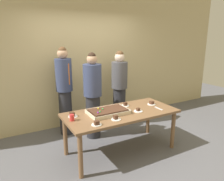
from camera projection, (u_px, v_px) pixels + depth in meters
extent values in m
plane|color=#5B5B60|center=(121.00, 151.00, 3.79)|extent=(12.00, 12.00, 0.00)
cube|color=#CCB784|center=(84.00, 58.00, 4.76)|extent=(8.00, 0.12, 3.00)
cube|color=brown|center=(121.00, 113.00, 3.61)|extent=(1.92, 0.87, 0.04)
cylinder|color=brown|center=(80.00, 156.00, 2.99)|extent=(0.07, 0.07, 0.69)
cylinder|color=brown|center=(173.00, 130.00, 3.81)|extent=(0.07, 0.07, 0.69)
cylinder|color=brown|center=(65.00, 136.00, 3.58)|extent=(0.07, 0.07, 0.69)
cylinder|color=brown|center=(148.00, 117.00, 4.41)|extent=(0.07, 0.07, 0.69)
cube|color=beige|center=(108.00, 113.00, 3.53)|extent=(0.66, 0.42, 0.01)
cube|color=beige|center=(114.00, 115.00, 3.35)|extent=(0.66, 0.01, 0.05)
cube|color=beige|center=(103.00, 108.00, 3.69)|extent=(0.66, 0.01, 0.05)
cube|color=beige|center=(90.00, 115.00, 3.36)|extent=(0.01, 0.42, 0.05)
cube|color=beige|center=(125.00, 108.00, 3.67)|extent=(0.01, 0.42, 0.05)
cube|color=#4C2D1E|center=(108.00, 111.00, 3.52)|extent=(0.59, 0.35, 0.06)
sphere|color=purple|center=(98.00, 113.00, 3.33)|extent=(0.03, 0.03, 0.03)
sphere|color=yellow|center=(98.00, 108.00, 3.53)|extent=(0.03, 0.03, 0.03)
sphere|color=green|center=(103.00, 109.00, 3.50)|extent=(0.03, 0.03, 0.03)
sphere|color=green|center=(100.00, 111.00, 3.38)|extent=(0.03, 0.03, 0.03)
sphere|color=#2D84E0|center=(98.00, 108.00, 3.54)|extent=(0.03, 0.03, 0.03)
cylinder|color=white|center=(73.00, 116.00, 3.38)|extent=(0.15, 0.15, 0.01)
cube|color=#4C2D1E|center=(72.00, 114.00, 3.37)|extent=(0.07, 0.07, 0.07)
cylinder|color=white|center=(138.00, 111.00, 3.62)|extent=(0.15, 0.15, 0.01)
cube|color=#4C2D1E|center=(138.00, 109.00, 3.61)|extent=(0.05, 0.05, 0.05)
cylinder|color=white|center=(97.00, 125.00, 3.07)|extent=(0.15, 0.15, 0.01)
cube|color=#4C2D1E|center=(97.00, 123.00, 3.06)|extent=(0.07, 0.06, 0.06)
cylinder|color=white|center=(125.00, 106.00, 3.90)|extent=(0.15, 0.15, 0.01)
cube|color=#4C2D1E|center=(125.00, 104.00, 3.89)|extent=(0.06, 0.05, 0.06)
cylinder|color=white|center=(116.00, 119.00, 3.27)|extent=(0.15, 0.15, 0.01)
cube|color=#4C2D1E|center=(116.00, 117.00, 3.26)|extent=(0.06, 0.06, 0.06)
cylinder|color=white|center=(151.00, 104.00, 3.98)|extent=(0.15, 0.15, 0.01)
cube|color=#4C2D1E|center=(152.00, 103.00, 3.98)|extent=(0.07, 0.07, 0.05)
cylinder|color=red|center=(72.00, 118.00, 3.22)|extent=(0.07, 0.07, 0.10)
cube|color=silver|center=(159.00, 108.00, 3.76)|extent=(0.03, 0.20, 0.01)
cylinder|color=#28282D|center=(119.00, 106.00, 4.85)|extent=(0.28, 0.28, 0.85)
cylinder|color=#4C4C51|center=(119.00, 75.00, 4.67)|extent=(0.35, 0.35, 0.58)
sphere|color=beige|center=(120.00, 57.00, 4.57)|extent=(0.21, 0.21, 0.21)
sphere|color=brown|center=(120.00, 55.00, 4.56)|extent=(0.17, 0.17, 0.17)
cylinder|color=#28282D|center=(93.00, 116.00, 4.23)|extent=(0.28, 0.28, 0.86)
cylinder|color=#384266|center=(92.00, 80.00, 4.04)|extent=(0.35, 0.35, 0.61)
sphere|color=tan|center=(92.00, 59.00, 3.95)|extent=(0.20, 0.20, 0.20)
sphere|color=black|center=(92.00, 56.00, 3.93)|extent=(0.15, 0.15, 0.15)
cylinder|color=#28282D|center=(66.00, 112.00, 4.36)|extent=(0.26, 0.26, 0.92)
cylinder|color=#384266|center=(64.00, 75.00, 4.16)|extent=(0.32, 0.32, 0.64)
cube|color=orange|center=(68.00, 74.00, 4.06)|extent=(0.04, 0.02, 0.41)
sphere|color=tan|center=(62.00, 54.00, 4.06)|extent=(0.20, 0.20, 0.20)
sphere|color=brown|center=(62.00, 51.00, 4.05)|extent=(0.16, 0.16, 0.16)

